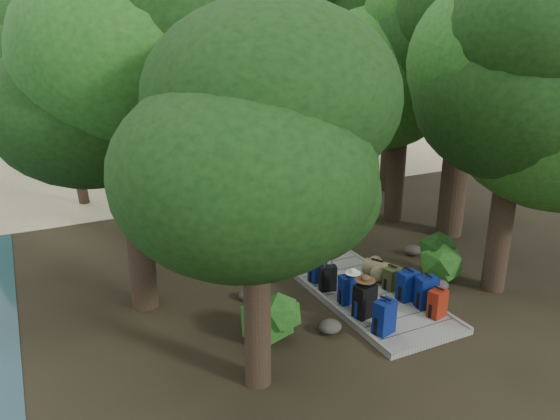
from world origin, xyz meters
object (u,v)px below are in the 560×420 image
backpack_left_a (385,315)px  backpack_left_c (348,288)px  backpack_right_a (438,302)px  lone_suitcase_on_sand (214,170)px  backpack_right_c (408,284)px  sun_lounger (258,156)px  backpack_left_b (365,299)px  backpack_left_d (317,269)px  backpack_right_b (427,291)px  suitcase_on_boardwalk (328,278)px  kayak (119,173)px  duffel_right_khaki (377,269)px  backpack_right_d (392,277)px

backpack_left_a → backpack_left_c: 1.33m
backpack_right_a → lone_suitcase_on_sand: backpack_right_a is taller
backpack_right_c → sun_lounger: size_ratio=0.37×
backpack_left_b → backpack_left_d: 1.84m
backpack_right_b → backpack_left_b: bearing=177.6°
backpack_left_a → suitcase_on_boardwalk: (-0.05, 2.01, -0.08)m
backpack_left_c → backpack_right_b: bearing=-28.6°
suitcase_on_boardwalk → kayak: bearing=117.6°
suitcase_on_boardwalk → backpack_right_c: bearing=-23.3°
backpack_right_b → kayak: size_ratio=0.26×
suitcase_on_boardwalk → lone_suitcase_on_sand: (1.09, 10.51, -0.07)m
backpack_left_a → lone_suitcase_on_sand: size_ratio=1.18×
backpack_right_c → sun_lounger: bearing=78.8°
duffel_right_khaki → backpack_left_c: bearing=-178.6°
backpack_left_b → backpack_right_d: bearing=21.1°
backpack_left_d → suitcase_on_boardwalk: 0.52m
backpack_left_b → backpack_right_a: backpack_left_b is taller
suitcase_on_boardwalk → sun_lounger: bearing=90.3°
backpack_right_a → sun_lounger: backpack_right_a is taller
backpack_right_c → duffel_right_khaki: (0.08, 1.23, -0.16)m
backpack_left_d → suitcase_on_boardwalk: bearing=-105.1°
backpack_right_a → suitcase_on_boardwalk: bearing=112.3°
backpack_left_a → backpack_right_b: 1.48m
kayak → backpack_right_d: bearing=-72.2°
backpack_left_b → kayak: backpack_left_b is taller
backpack_right_c → suitcase_on_boardwalk: (-1.33, 1.13, -0.07)m
backpack_left_a → backpack_left_c: backpack_left_a is taller
backpack_right_c → kayak: size_ratio=0.25×
backpack_left_c → backpack_right_c: bearing=-15.8°
kayak → backpack_right_b: bearing=-72.8°
backpack_right_b → backpack_left_d: bearing=132.2°
suitcase_on_boardwalk → backpack_left_c: bearing=-65.5°
sun_lounger → kayak: bearing=-179.9°
backpack_left_c → backpack_left_d: bearing=96.3°
backpack_right_d → kayak: (-3.59, 12.82, -0.23)m
backpack_right_b → lone_suitcase_on_sand: 12.08m
backpack_right_a → sun_lounger: size_ratio=0.33×
backpack_left_b → backpack_right_b: bearing=-19.8°
backpack_right_b → backpack_right_d: bearing=104.9°
duffel_right_khaki → lone_suitcase_on_sand: bearing=62.5°
backpack_left_b → lone_suitcase_on_sand: bearing=75.5°
backpack_left_d → sun_lounger: size_ratio=0.29×
backpack_left_c → backpack_right_d: size_ratio=1.24×
backpack_right_d → suitcase_on_boardwalk: size_ratio=0.96×
duffel_right_khaki → backpack_right_c: bearing=-123.2°
lone_suitcase_on_sand → kayak: (-3.34, 1.75, -0.17)m
sun_lounger → backpack_right_a: bearing=-94.7°
backpack_left_c → duffel_right_khaki: size_ratio=1.18×
backpack_left_b → duffel_right_khaki: backpack_left_b is taller
backpack_left_c → lone_suitcase_on_sand: (1.00, 11.19, -0.13)m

